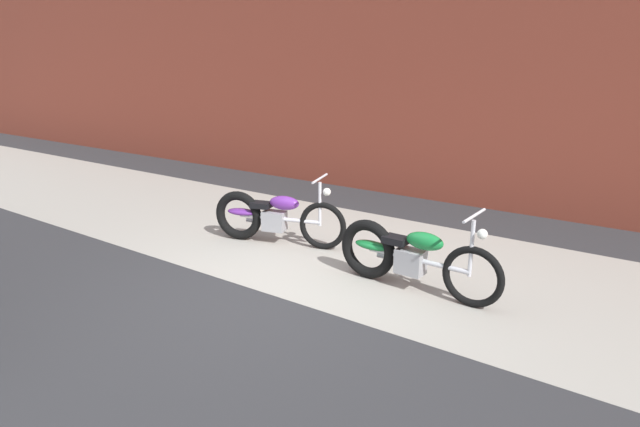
# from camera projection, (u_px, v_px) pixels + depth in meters

# --- Properties ---
(ground_plane) EXTENTS (80.00, 80.00, 0.00)m
(ground_plane) POSITION_uv_depth(u_px,v_px,m) (265.00, 293.00, 5.85)
(ground_plane) COLOR #2D2D30
(sidewalk_slab) EXTENTS (36.00, 3.50, 0.01)m
(sidewalk_slab) POSITION_uv_depth(u_px,v_px,m) (346.00, 249.00, 7.23)
(sidewalk_slab) COLOR #9E998E
(sidewalk_slab) RESTS_ON ground
(brick_building_wall) EXTENTS (36.00, 0.50, 4.82)m
(brick_building_wall) POSITION_uv_depth(u_px,v_px,m) (449.00, 69.00, 9.27)
(brick_building_wall) COLOR brown
(brick_building_wall) RESTS_ON ground
(motorcycle_purple) EXTENTS (1.96, 0.79, 1.03)m
(motorcycle_purple) POSITION_uv_depth(u_px,v_px,m) (269.00, 216.00, 7.38)
(motorcycle_purple) COLOR black
(motorcycle_purple) RESTS_ON ground
(motorcycle_green) EXTENTS (2.01, 0.58, 1.03)m
(motorcycle_green) POSITION_uv_depth(u_px,v_px,m) (405.00, 255.00, 5.89)
(motorcycle_green) COLOR black
(motorcycle_green) RESTS_ON ground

